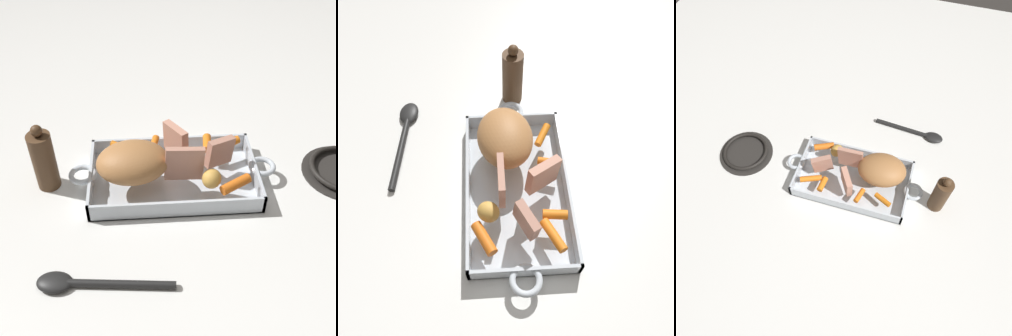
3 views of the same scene
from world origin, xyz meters
TOP-DOWN VIEW (x-y plane):
  - ground_plane at (0.00, 0.00)m, footprint 2.24×2.24m
  - roasting_dish at (0.00, 0.00)m, footprint 0.46×0.22m
  - pork_roast at (0.09, 0.02)m, footprint 0.16×0.13m
  - roast_slice_thin at (-0.10, -0.01)m, footprint 0.07×0.05m
  - roast_slice_outer at (-0.01, -0.05)m, footprint 0.06×0.07m
  - roast_slice_thick at (-0.02, 0.03)m, footprint 0.08×0.01m
  - baby_carrot_southwest at (-0.08, -0.07)m, footprint 0.02×0.05m
  - baby_carrot_short at (0.11, -0.06)m, footprint 0.06×0.04m
  - baby_carrot_center_left at (0.04, -0.07)m, footprint 0.03×0.05m
  - baby_carrot_center_right at (-0.12, 0.07)m, footprint 0.07×0.05m
  - baby_carrot_southeast at (-0.13, -0.06)m, footprint 0.07×0.05m
  - potato_halved at (-0.07, 0.06)m, footprint 0.06×0.06m
  - stove_burner_rear at (-0.39, 0.00)m, footprint 0.19×0.19m
  - serving_spoon at (0.18, 0.26)m, footprint 0.25×0.05m
  - pepper_mill at (0.28, -0.01)m, footprint 0.05×0.05m

SIDE VIEW (x-z plane):
  - ground_plane at x=0.00m, z-range 0.00..0.00m
  - serving_spoon at x=0.18m, z-range 0.00..0.02m
  - stove_burner_rear at x=-0.39m, z-range 0.00..0.02m
  - roasting_dish at x=0.00m, z-range -0.01..0.03m
  - baby_carrot_center_left at x=0.04m, z-range 0.04..0.06m
  - baby_carrot_short at x=0.11m, z-range 0.04..0.06m
  - baby_carrot_southeast at x=-0.13m, z-range 0.04..0.07m
  - baby_carrot_southwest at x=-0.08m, z-range 0.04..0.06m
  - baby_carrot_center_right at x=-0.12m, z-range 0.04..0.07m
  - potato_halved at x=-0.07m, z-range 0.04..0.08m
  - pepper_mill at x=0.28m, z-range -0.01..0.16m
  - roast_slice_thin at x=-0.10m, z-range 0.04..0.11m
  - roast_slice_outer at x=-0.01m, z-range 0.04..0.12m
  - pork_roast at x=0.09m, z-range 0.04..0.12m
  - roast_slice_thick at x=-0.02m, z-range 0.04..0.13m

